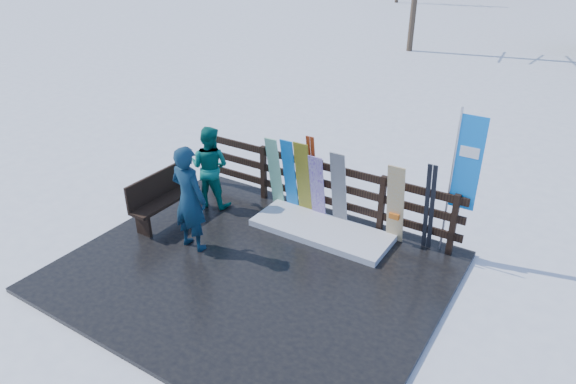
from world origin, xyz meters
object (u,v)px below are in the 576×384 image
Objects in this scene: snowboard_2 at (304,179)px; person_front at (189,199)px; snowboard_3 at (317,188)px; snowboard_4 at (339,190)px; snowboard_0 at (290,176)px; snowboard_1 at (275,173)px; snowboard_5 at (395,205)px; person_back at (210,167)px; rental_flag at (464,168)px; bench at (162,196)px.

person_front is at bearing -118.65° from snowboard_2.
snowboard_3 is 0.46m from snowboard_4.
snowboard_0 reaches higher than snowboard_1.
snowboard_5 is 3.70m from person_back.
person_back is at bearing -164.46° from snowboard_3.
snowboard_4 is (0.45, -0.00, 0.08)m from snowboard_3.
snowboard_5 is at bearing -143.58° from person_front.
rental_flag is at bearing -147.63° from person_front.
rental_flag reaches higher than snowboard_0.
snowboard_2 is at bearing 0.00° from snowboard_1.
rental_flag is (5.00, 1.84, 1.09)m from bench.
snowboard_2 is at bearing -0.00° from snowboard_0.
snowboard_1 is 0.92× the size of person_back.
person_front reaches higher than snowboard_2.
snowboard_2 is 2.26m from person_front.
rental_flag is at bearing 7.44° from snowboard_4.
snowboard_4 reaches higher than snowboard_1.
person_back reaches higher than snowboard_2.
snowboard_4 is at bearing 0.00° from snowboard_1.
snowboard_3 is 2.69m from rental_flag.
snowboard_5 is at bearing 0.00° from snowboard_4.
snowboard_0 is at bearing -175.07° from rental_flag.
rental_flag is 1.36× the size of person_front.
snowboard_2 reaches higher than snowboard_3.
rental_flag is at bearing 4.45° from snowboard_1.
snowboard_5 reaches higher than snowboard_3.
snowboard_0 reaches higher than bench.
bench is 5.44m from rental_flag.
bench is 2.70m from snowboard_2.
rental_flag is at bearing 6.12° from snowboard_3.
snowboard_2 is at bearing -116.27° from person_front.
snowboard_5 is 0.94× the size of person_back.
snowboard_2 is at bearing 180.00° from snowboard_4.
snowboard_5 is (1.85, 0.00, -0.01)m from snowboard_2.
snowboard_1 is at bearing -175.55° from rental_flag.
rental_flag is at bearing 5.47° from snowboard_2.
snowboard_0 is 1.02× the size of snowboard_1.
rental_flag reaches higher than snowboard_5.
snowboard_5 reaches higher than bench.
snowboard_1 is 2.04m from person_front.
snowboard_1 is at bearing -99.83° from person_front.
snowboard_1 is 0.96m from snowboard_3.
person_back reaches higher than snowboard_3.
snowboard_4 is at bearing -172.56° from rental_flag.
snowboard_0 is at bearing -108.92° from person_front.
person_back is (0.37, 0.99, 0.32)m from bench.
snowboard_3 is 1.55m from snowboard_5.
snowboard_0 is at bearing 40.11° from bench.
snowboard_5 is (1.55, 0.00, 0.09)m from snowboard_3.
snowboard_4 is (0.75, 0.00, -0.02)m from snowboard_2.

